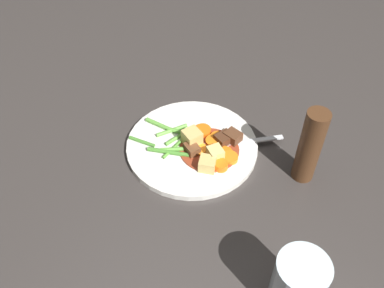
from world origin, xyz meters
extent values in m
plane|color=#383330|center=(0.00, 0.00, 0.00)|extent=(3.00, 3.00, 0.00)
cylinder|color=white|center=(0.00, 0.00, 0.01)|extent=(0.26, 0.26, 0.01)
cylinder|color=#93381E|center=(0.04, 0.00, 0.01)|extent=(0.12, 0.12, 0.00)
cylinder|color=orange|center=(0.04, 0.03, 0.02)|extent=(0.04, 0.04, 0.01)
cylinder|color=orange|center=(0.02, -0.01, 0.02)|extent=(0.04, 0.04, 0.01)
cylinder|color=orange|center=(0.08, -0.01, 0.02)|extent=(0.04, 0.04, 0.01)
cylinder|color=orange|center=(0.04, 0.02, 0.02)|extent=(0.05, 0.05, 0.01)
cylinder|color=orange|center=(0.07, 0.00, 0.02)|extent=(0.04, 0.04, 0.01)
cylinder|color=orange|center=(0.08, -0.03, 0.02)|extent=(0.04, 0.04, 0.01)
cylinder|color=orange|center=(0.01, 0.04, 0.02)|extent=(0.04, 0.04, 0.01)
cube|color=#E5CC7A|center=(0.06, -0.02, 0.03)|extent=(0.04, 0.04, 0.03)
cube|color=#DBBC6B|center=(0.00, 0.00, 0.03)|extent=(0.04, 0.04, 0.03)
cube|color=#DBBC6B|center=(0.05, -0.04, 0.02)|extent=(0.04, 0.04, 0.02)
cube|color=#4C2B19|center=(0.06, 0.03, 0.02)|extent=(0.04, 0.04, 0.02)
cube|color=#56331E|center=(0.07, 0.04, 0.02)|extent=(0.04, 0.03, 0.02)
cube|color=brown|center=(0.01, -0.02, 0.02)|extent=(0.04, 0.04, 0.02)
cylinder|color=#66AD42|center=(-0.02, -0.03, 0.02)|extent=(0.06, 0.04, 0.01)
cylinder|color=#599E38|center=(-0.02, -0.02, 0.02)|extent=(0.02, 0.08, 0.01)
cylinder|color=#66AD42|center=(-0.08, 0.02, 0.02)|extent=(0.06, 0.02, 0.01)
cylinder|color=#66AD42|center=(-0.03, 0.01, 0.02)|extent=(0.03, 0.07, 0.01)
cylinder|color=#66AD42|center=(-0.03, 0.02, 0.02)|extent=(0.06, 0.02, 0.01)
cylinder|color=#66AD42|center=(-0.05, 0.01, 0.02)|extent=(0.05, 0.06, 0.01)
cylinder|color=#4C8E33|center=(-0.09, -0.04, 0.02)|extent=(0.06, 0.01, 0.01)
cylinder|color=#4C8E33|center=(-0.03, -0.04, 0.02)|extent=(0.08, 0.03, 0.01)
cube|color=silver|center=(0.11, 0.06, 0.01)|extent=(0.10, 0.07, 0.00)
cube|color=silver|center=(0.06, 0.02, 0.01)|extent=(0.03, 0.03, 0.00)
cylinder|color=silver|center=(0.03, 0.01, 0.01)|extent=(0.04, 0.03, 0.00)
cylinder|color=silver|center=(0.03, 0.01, 0.01)|extent=(0.04, 0.03, 0.00)
cylinder|color=silver|center=(0.04, 0.00, 0.01)|extent=(0.04, 0.03, 0.00)
cylinder|color=silver|center=(0.04, 0.00, 0.01)|extent=(0.04, 0.03, 0.00)
cylinder|color=silver|center=(0.27, -0.22, 0.06)|extent=(0.07, 0.07, 0.11)
cylinder|color=#4C2D19|center=(0.22, 0.03, 0.08)|extent=(0.04, 0.04, 0.16)
camera|label=1|loc=(0.25, -0.53, 0.62)|focal=39.39mm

